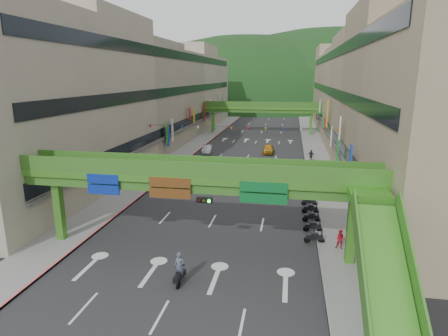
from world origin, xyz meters
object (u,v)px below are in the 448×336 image
(scooter_rider_mid, at_px, (242,186))
(overpass_near, at_px, (205,188))
(pedestrian_red, at_px, (341,241))
(car_yellow, at_px, (268,149))
(scooter_rider_near, at_px, (179,269))
(car_silver, at_px, (207,150))

(scooter_rider_mid, bearing_deg, overpass_near, -92.86)
(overpass_near, distance_m, pedestrian_red, 11.01)
(scooter_rider_mid, bearing_deg, car_yellow, 86.58)
(scooter_rider_near, height_order, scooter_rider_mid, scooter_rider_near)
(overpass_near, bearing_deg, car_yellow, 86.79)
(scooter_rider_mid, xyz_separation_m, car_yellow, (1.39, 23.30, -0.33))
(scooter_rider_near, relative_size, car_silver, 0.49)
(scooter_rider_near, xyz_separation_m, pedestrian_red, (10.53, 6.61, -0.26))
(car_silver, bearing_deg, scooter_rider_mid, -74.70)
(scooter_rider_mid, bearing_deg, scooter_rider_near, -94.73)
(overpass_near, height_order, car_yellow, overpass_near)
(scooter_rider_near, distance_m, scooter_rider_mid, 18.72)
(scooter_rider_mid, height_order, car_silver, scooter_rider_mid)
(scooter_rider_mid, distance_m, car_yellow, 23.35)
(car_yellow, bearing_deg, overpass_near, -95.10)
(car_silver, distance_m, car_yellow, 10.28)
(car_silver, relative_size, pedestrian_red, 2.92)
(overpass_near, xyz_separation_m, scooter_rider_near, (-0.81, -3.99, -4.20))
(car_silver, bearing_deg, car_yellow, 4.80)
(pedestrian_red, bearing_deg, car_yellow, 108.78)
(scooter_rider_mid, bearing_deg, pedestrian_red, -53.30)
(overpass_near, xyz_separation_m, pedestrian_red, (9.72, 2.62, -4.46))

